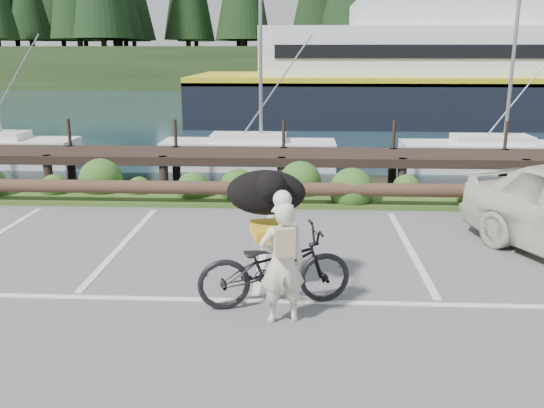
# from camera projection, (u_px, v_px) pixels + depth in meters

# --- Properties ---
(ground) EXTENTS (72.00, 72.00, 0.00)m
(ground) POSITION_uv_depth(u_px,v_px,m) (257.00, 290.00, 8.52)
(ground) COLOR #575659
(harbor_backdrop) EXTENTS (170.00, 160.00, 30.00)m
(harbor_backdrop) POSITION_uv_depth(u_px,v_px,m) (300.00, 75.00, 84.23)
(harbor_backdrop) COLOR #172B38
(harbor_backdrop) RESTS_ON ground
(vegetation_strip) EXTENTS (34.00, 1.60, 0.10)m
(vegetation_strip) POSITION_uv_depth(u_px,v_px,m) (274.00, 198.00, 13.62)
(vegetation_strip) COLOR #3D5B21
(vegetation_strip) RESTS_ON ground
(log_rail) EXTENTS (32.00, 0.30, 0.60)m
(log_rail) POSITION_uv_depth(u_px,v_px,m) (272.00, 208.00, 12.96)
(log_rail) COLOR #443021
(log_rail) RESTS_ON ground
(bicycle) EXTENTS (2.24, 1.21, 1.12)m
(bicycle) POSITION_uv_depth(u_px,v_px,m) (275.00, 267.00, 7.87)
(bicycle) COLOR black
(bicycle) RESTS_ON ground
(cyclist) EXTENTS (0.67, 0.51, 1.62)m
(cyclist) POSITION_uv_depth(u_px,v_px,m) (282.00, 262.00, 7.34)
(cyclist) COLOR beige
(cyclist) RESTS_ON ground
(dog) EXTENTS (0.81, 1.24, 0.66)m
(dog) POSITION_uv_depth(u_px,v_px,m) (266.00, 192.00, 8.29)
(dog) COLOR black
(dog) RESTS_ON bicycle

